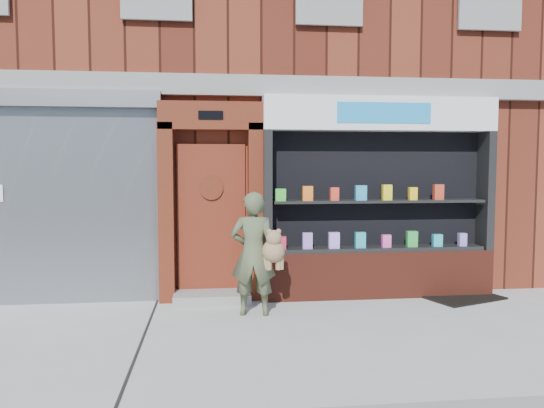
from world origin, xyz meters
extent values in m
plane|color=#9E9E99|center=(0.00, 0.00, 0.00)|extent=(80.00, 80.00, 0.00)
cube|color=#4D1B11|center=(0.00, 6.00, 4.00)|extent=(12.00, 8.00, 8.00)
cube|color=gray|center=(0.00, 1.92, 3.15)|extent=(12.00, 0.16, 0.30)
cube|color=gray|center=(-3.00, 1.94, 1.40)|extent=(3.00, 0.10, 2.80)
cube|color=slate|center=(-3.00, 1.88, 2.92)|extent=(3.10, 0.30, 0.24)
cube|color=#531C0E|center=(-1.40, 1.86, 1.30)|extent=(0.22, 0.28, 2.60)
cube|color=#531C0E|center=(-0.10, 1.86, 1.30)|extent=(0.22, 0.28, 2.60)
cube|color=#531C0E|center=(-0.75, 1.86, 2.70)|extent=(1.50, 0.28, 0.40)
cube|color=black|center=(-0.75, 1.71, 2.70)|extent=(0.35, 0.01, 0.12)
cube|color=maroon|center=(-0.75, 1.97, 1.20)|extent=(1.00, 0.06, 2.20)
cylinder|color=black|center=(-0.75, 1.93, 1.65)|extent=(0.28, 0.02, 0.28)
cylinder|color=#531C0E|center=(-0.75, 1.92, 1.65)|extent=(0.34, 0.02, 0.34)
cube|color=gray|center=(-0.75, 1.70, 0.07)|extent=(1.10, 0.55, 0.15)
cube|color=slate|center=(-0.10, 1.71, 1.40)|extent=(0.10, 0.02, 0.18)
cube|color=maroon|center=(1.75, 1.80, 0.35)|extent=(3.50, 0.40, 0.70)
cube|color=black|center=(0.06, 1.80, 1.60)|extent=(0.12, 0.40, 1.80)
cube|color=black|center=(3.44, 1.80, 1.60)|extent=(0.12, 0.40, 1.80)
cube|color=black|center=(1.75, 1.99, 1.60)|extent=(3.30, 0.03, 1.80)
cube|color=black|center=(1.75, 1.80, 0.73)|extent=(3.20, 0.36, 0.06)
cube|color=black|center=(1.75, 1.80, 1.45)|extent=(3.20, 0.36, 0.04)
cube|color=white|center=(1.75, 1.80, 2.75)|extent=(3.50, 0.40, 0.50)
cube|color=#1A82C3|center=(1.75, 1.59, 2.75)|extent=(1.40, 0.01, 0.30)
cube|color=red|center=(0.25, 1.72, 0.85)|extent=(0.16, 0.09, 0.19)
cube|color=#9F74D1|center=(0.65, 1.72, 0.88)|extent=(0.14, 0.09, 0.24)
cube|color=#B487F4|center=(1.05, 1.72, 0.88)|extent=(0.16, 0.09, 0.24)
cube|color=#24A8B8|center=(1.45, 1.72, 0.88)|extent=(0.15, 0.09, 0.24)
cube|color=#E54CA5|center=(1.85, 1.72, 0.86)|extent=(0.13, 0.09, 0.19)
cube|color=green|center=(2.25, 1.72, 0.88)|extent=(0.16, 0.09, 0.24)
cube|color=#26ADC0|center=(2.65, 1.72, 0.85)|extent=(0.14, 0.09, 0.19)
cube|color=#9173D0|center=(3.05, 1.72, 0.86)|extent=(0.11, 0.09, 0.20)
cube|color=green|center=(0.25, 1.72, 1.56)|extent=(0.15, 0.09, 0.18)
cube|color=orange|center=(0.65, 1.72, 1.58)|extent=(0.15, 0.09, 0.22)
cube|color=red|center=(1.05, 1.72, 1.57)|extent=(0.12, 0.09, 0.19)
cube|color=#2897CA|center=(1.45, 1.72, 1.58)|extent=(0.16, 0.09, 0.22)
cube|color=yellow|center=(1.85, 1.72, 1.59)|extent=(0.14, 0.09, 0.23)
cube|color=yellow|center=(2.25, 1.72, 1.57)|extent=(0.12, 0.09, 0.19)
cube|color=#C33B22|center=(2.65, 1.72, 1.59)|extent=(0.15, 0.09, 0.23)
imported|color=#4C5538|center=(-0.21, 1.02, 0.82)|extent=(0.64, 0.46, 1.65)
sphere|color=olive|center=(0.06, 0.95, 0.86)|extent=(0.31, 0.31, 0.31)
sphere|color=olive|center=(0.06, 0.90, 1.05)|extent=(0.20, 0.20, 0.20)
sphere|color=olive|center=(-0.01, 0.90, 1.13)|extent=(0.07, 0.07, 0.07)
sphere|color=olive|center=(0.12, 0.90, 1.13)|extent=(0.07, 0.07, 0.07)
cylinder|color=olive|center=(-0.05, 0.95, 0.71)|extent=(0.07, 0.07, 0.18)
cylinder|color=olive|center=(0.16, 0.95, 0.71)|extent=(0.07, 0.07, 0.18)
cylinder|color=olive|center=(-0.01, 0.93, 0.71)|extent=(0.07, 0.07, 0.18)
cylinder|color=olive|center=(0.12, 0.93, 0.71)|extent=(0.07, 0.07, 0.18)
cube|color=black|center=(2.98, 1.55, 0.01)|extent=(1.30, 1.10, 0.03)
camera|label=1|loc=(-0.76, -5.91, 2.00)|focal=35.00mm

